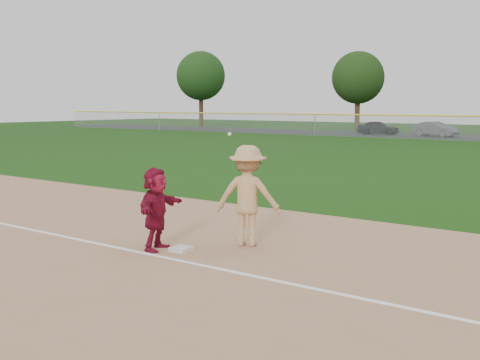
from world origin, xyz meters
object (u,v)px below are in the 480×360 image
Objects in this scene: first_base at (181,249)px; car_left at (378,128)px; car_mid at (435,129)px; base_runner at (156,209)px.

car_left reaches higher than first_base.
car_left is at bearing 102.42° from car_mid.
car_left is at bearing 109.23° from first_base.
car_left is at bearing 1.82° from base_runner.
first_base is 0.22× the size of base_runner.
base_runner is at bearing -157.81° from first_base.
car_left is (-15.98, 45.80, 0.62)m from first_base.
car_mid reaches higher than car_left.
car_mid is (5.55, -0.09, 0.00)m from car_left.
car_mid is at bearing -4.58° from base_runner.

